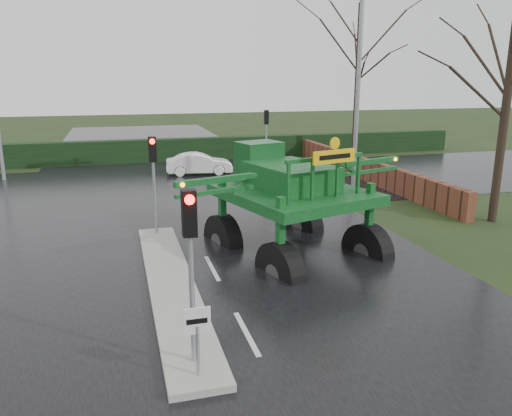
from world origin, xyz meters
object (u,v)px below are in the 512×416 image
object	(u,v)px
keep_left_sign	(197,331)
traffic_signal_near	(190,241)
street_light_right	(353,65)
white_sedan	(199,175)
traffic_signal_far	(266,126)
crop_sprayer	(276,196)
traffic_signal_mid	(153,164)

from	to	relation	value
keep_left_sign	traffic_signal_near	size ratio (longest dim) A/B	0.38
street_light_right	white_sedan	size ratio (longest dim) A/B	2.67
traffic_signal_near	white_sedan	size ratio (longest dim) A/B	0.94
traffic_signal_far	keep_left_sign	bearing A→B (deg)	70.07
keep_left_sign	traffic_signal_far	distance (m)	22.93
crop_sprayer	white_sedan	size ratio (longest dim) A/B	2.20
street_light_right	crop_sprayer	distance (m)	11.47
traffic_signal_near	crop_sprayer	distance (m)	5.27
keep_left_sign	traffic_signal_far	bearing A→B (deg)	70.07
keep_left_sign	crop_sprayer	bearing A→B (deg)	57.71
street_light_right	traffic_signal_mid	bearing A→B (deg)	-154.60
traffic_signal_near	white_sedan	xyz separation A→B (m)	(3.37, 19.71, -2.59)
traffic_signal_far	white_sedan	world-z (taller)	traffic_signal_far
street_light_right	crop_sprayer	size ratio (longest dim) A/B	1.22
traffic_signal_near	traffic_signal_mid	xyz separation A→B (m)	(0.00, 8.50, 0.00)
keep_left_sign	traffic_signal_mid	bearing A→B (deg)	90.00
street_light_right	traffic_signal_near	bearing A→B (deg)	-126.13
street_light_right	white_sedan	xyz separation A→B (m)	(-6.13, 6.70, -5.99)
traffic_signal_near	keep_left_sign	bearing A→B (deg)	-90.00
keep_left_sign	traffic_signal_far	xyz separation A→B (m)	(7.80, 21.51, 1.53)
traffic_signal_mid	crop_sprayer	xyz separation A→B (m)	(3.03, -4.20, -0.34)
traffic_signal_near	crop_sprayer	xyz separation A→B (m)	(3.03, 4.30, -0.34)
keep_left_sign	traffic_signal_near	distance (m)	1.61
traffic_signal_near	street_light_right	xyz separation A→B (m)	(9.49, 13.01, 3.40)
traffic_signal_far	street_light_right	bearing A→B (deg)	101.95
traffic_signal_near	traffic_signal_mid	bearing A→B (deg)	90.00
traffic_signal_near	street_light_right	distance (m)	16.46
traffic_signal_mid	keep_left_sign	bearing A→B (deg)	-90.00
traffic_signal_near	crop_sprayer	world-z (taller)	crop_sprayer
traffic_signal_near	street_light_right	size ratio (longest dim) A/B	0.35
crop_sprayer	white_sedan	xyz separation A→B (m)	(0.34, 15.40, -2.25)
traffic_signal_near	crop_sprayer	size ratio (longest dim) A/B	0.43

